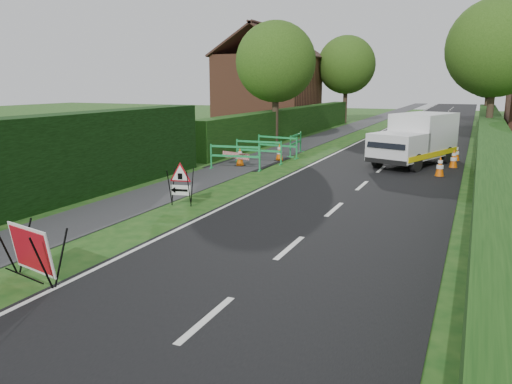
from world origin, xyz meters
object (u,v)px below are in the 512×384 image
(works_van, at_px, (416,138))
(hatchback_car, at_px, (409,126))
(red_rect_sign, at_px, (31,251))
(triangle_sign, at_px, (179,181))

(works_van, relative_size, hatchback_car, 1.33)
(works_van, xyz_separation_m, hatchback_car, (-1.80, 12.21, -0.49))
(red_rect_sign, relative_size, triangle_sign, 1.22)
(red_rect_sign, bearing_deg, works_van, 86.38)
(red_rect_sign, bearing_deg, triangle_sign, 108.49)
(triangle_sign, xyz_separation_m, hatchback_car, (3.31, 22.29, -0.09))
(red_rect_sign, relative_size, hatchback_car, 0.34)
(works_van, distance_m, hatchback_car, 12.35)
(triangle_sign, distance_m, works_van, 11.30)
(red_rect_sign, distance_m, hatchback_car, 28.03)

